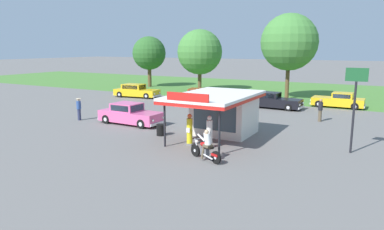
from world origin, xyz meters
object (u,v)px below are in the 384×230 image
(gas_pump_offside, at_px, (209,133))
(bystander_strolling_foreground, at_px, (211,104))
(motorcycle_with_rider, at_px, (206,148))
(parked_car_back_row_centre, at_px, (271,101))
(gas_pump_nearside, at_px, (190,131))
(bystander_standing_back_lot, at_px, (320,110))
(spare_tire_stack, at_px, (161,130))
(parked_car_back_row_far_left, at_px, (201,97))
(parked_car_back_row_far_right, at_px, (136,91))
(bystander_leaning_by_kiosk, at_px, (79,108))
(featured_classic_sedan, at_px, (130,115))
(roadside_pole_sign, at_px, (355,95))
(bystander_admiring_sedan, at_px, (213,106))
(parked_car_back_row_centre_left, at_px, (339,101))

(gas_pump_offside, distance_m, bystander_strolling_foreground, 10.37)
(motorcycle_with_rider, xyz_separation_m, parked_car_back_row_centre, (-1.78, 17.06, 0.03))
(gas_pump_nearside, distance_m, motorcycle_with_rider, 3.02)
(gas_pump_nearside, bearing_deg, bystander_standing_back_lot, 62.86)
(gas_pump_nearside, relative_size, parked_car_back_row_centre, 0.32)
(spare_tire_stack, bearing_deg, parked_car_back_row_far_left, 106.66)
(motorcycle_with_rider, distance_m, parked_car_back_row_far_right, 24.24)
(spare_tire_stack, bearing_deg, bystander_standing_back_lot, 49.46)
(parked_car_back_row_far_left, distance_m, parked_car_back_row_far_right, 8.66)
(gas_pump_nearside, relative_size, bystander_strolling_foreground, 1.13)
(parked_car_back_row_centre, relative_size, bystander_leaning_by_kiosk, 3.26)
(parked_car_back_row_far_left, bearing_deg, gas_pump_nearside, -64.91)
(featured_classic_sedan, relative_size, parked_car_back_row_far_right, 0.94)
(bystander_leaning_by_kiosk, bearing_deg, bystander_strolling_foreground, 42.75)
(roadside_pole_sign, bearing_deg, bystander_leaning_by_kiosk, -177.88)
(gas_pump_offside, distance_m, parked_car_back_row_far_right, 22.17)
(bystander_admiring_sedan, relative_size, spare_tire_stack, 2.31)
(parked_car_back_row_far_right, relative_size, bystander_leaning_by_kiosk, 3.15)
(parked_car_back_row_centre, bearing_deg, parked_car_back_row_far_left, -173.68)
(gas_pump_nearside, distance_m, spare_tire_stack, 2.97)
(parked_car_back_row_far_right, xyz_separation_m, bystander_leaning_by_kiosk, (4.23, -12.66, 0.25))
(parked_car_back_row_centre_left, relative_size, spare_tire_stack, 6.71)
(gas_pump_nearside, bearing_deg, gas_pump_offside, 0.00)
(bystander_leaning_by_kiosk, bearing_deg, parked_car_back_row_far_left, 69.94)
(bystander_leaning_by_kiosk, bearing_deg, parked_car_back_row_centre_left, 43.95)
(gas_pump_nearside, bearing_deg, bystander_strolling_foreground, 108.57)
(parked_car_back_row_centre_left, bearing_deg, motorcycle_with_rider, -100.29)
(motorcycle_with_rider, distance_m, bystander_leaning_by_kiosk, 13.83)
(bystander_standing_back_lot, bearing_deg, roadside_pole_sign, -69.68)
(featured_classic_sedan, distance_m, bystander_standing_back_lot, 14.43)
(parked_car_back_row_centre, xyz_separation_m, parked_car_back_row_centre_left, (5.50, 3.44, -0.04))
(parked_car_back_row_centre, bearing_deg, featured_classic_sedan, -120.58)
(gas_pump_offside, xyz_separation_m, parked_car_back_row_centre, (-0.93, 14.93, -0.16))
(parked_car_back_row_far_right, bearing_deg, bystander_strolling_foreground, -23.88)
(gas_pump_nearside, distance_m, parked_car_back_row_centre_left, 19.29)
(parked_car_back_row_centre, xyz_separation_m, bystander_strolling_foreground, (-3.50, -5.56, 0.19))
(parked_car_back_row_far_left, bearing_deg, featured_classic_sedan, -90.46)
(featured_classic_sedan, distance_m, bystander_admiring_sedan, 6.83)
(bystander_standing_back_lot, distance_m, roadside_pole_sign, 8.68)
(bystander_admiring_sedan, bearing_deg, bystander_strolling_foreground, 122.00)
(featured_classic_sedan, xyz_separation_m, bystander_standing_back_lot, (12.19, 7.71, 0.23))
(parked_car_back_row_far_right, height_order, bystander_admiring_sedan, bystander_admiring_sedan)
(gas_pump_offside, xyz_separation_m, bystander_strolling_foreground, (-4.43, 9.38, 0.03))
(parked_car_back_row_centre_left, xyz_separation_m, bystander_strolling_foreground, (-9.01, -9.00, 0.23))
(motorcycle_with_rider, distance_m, bystander_admiring_sedan, 11.44)
(parked_car_back_row_centre, bearing_deg, gas_pump_nearside, -91.35)
(featured_classic_sedan, distance_m, parked_car_back_row_centre_left, 19.89)
(featured_classic_sedan, distance_m, roadside_pole_sign, 15.30)
(parked_car_back_row_far_left, bearing_deg, gas_pump_offside, -60.81)
(bystander_standing_back_lot, distance_m, bystander_strolling_foreground, 8.72)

